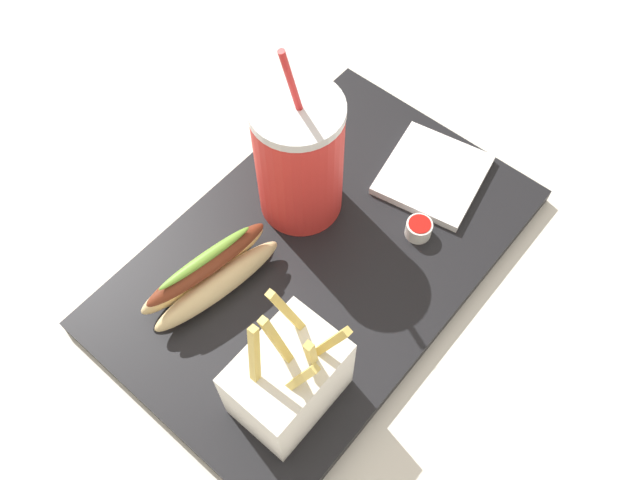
% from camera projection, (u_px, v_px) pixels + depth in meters
% --- Properties ---
extents(ground_plane, '(2.40, 2.40, 0.02)m').
position_uv_depth(ground_plane, '(320.00, 266.00, 0.76)').
color(ground_plane, silver).
extents(food_tray, '(0.49, 0.31, 0.02)m').
position_uv_depth(food_tray, '(320.00, 258.00, 0.74)').
color(food_tray, black).
rests_on(food_tray, ground_plane).
extents(soda_cup, '(0.10, 0.10, 0.24)m').
position_uv_depth(soda_cup, '(299.00, 159.00, 0.70)').
color(soda_cup, red).
rests_on(soda_cup, food_tray).
extents(fries_basket, '(0.11, 0.08, 0.17)m').
position_uv_depth(fries_basket, '(288.00, 379.00, 0.61)').
color(fries_basket, white).
rests_on(fries_basket, food_tray).
extents(hot_dog_1, '(0.17, 0.08, 0.07)m').
position_uv_depth(hot_dog_1, '(210.00, 274.00, 0.69)').
color(hot_dog_1, '#E5C689').
rests_on(hot_dog_1, food_tray).
extents(ketchup_cup_1, '(0.03, 0.03, 0.02)m').
position_uv_depth(ketchup_cup_1, '(419.00, 228.00, 0.74)').
color(ketchup_cup_1, white).
rests_on(ketchup_cup_1, food_tray).
extents(napkin_stack, '(0.14, 0.13, 0.01)m').
position_uv_depth(napkin_stack, '(433.00, 175.00, 0.78)').
color(napkin_stack, white).
rests_on(napkin_stack, food_tray).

